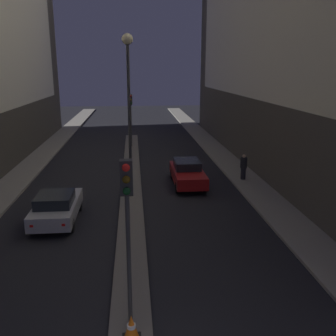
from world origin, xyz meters
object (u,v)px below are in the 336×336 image
object	(u,v)px
street_lamp	(128,82)
car_left_lane	(57,207)
traffic_light_mid	(131,109)
pedestrian_on_right_sidewalk	(244,166)
traffic_cone_near	(131,328)
traffic_light_near	(127,207)
car_right_lane	(187,173)

from	to	relation	value
street_lamp	car_left_lane	size ratio (longest dim) A/B	2.09
traffic_light_mid	pedestrian_on_right_sidewalk	bearing A→B (deg)	-56.98
car_left_lane	traffic_cone_near	bearing A→B (deg)	-67.56
pedestrian_on_right_sidewalk	traffic_light_mid	bearing A→B (deg)	123.02
pedestrian_on_right_sidewalk	car_left_lane	bearing A→B (deg)	-151.98
traffic_light_mid	traffic_cone_near	distance (m)	24.85
traffic_light_near	street_lamp	distance (m)	11.57
traffic_cone_near	pedestrian_on_right_sidewalk	size ratio (longest dim) A/B	0.45
car_left_lane	car_right_lane	world-z (taller)	car_right_lane
traffic_cone_near	car_left_lane	distance (m)	9.01
pedestrian_on_right_sidewalk	street_lamp	bearing A→B (deg)	-165.05
traffic_light_near	car_left_lane	distance (m)	8.76
car_left_lane	street_lamp	bearing A→B (deg)	47.15
street_lamp	car_right_lane	world-z (taller)	street_lamp
traffic_light_near	car_right_lane	xyz separation A→B (m)	(3.41, 12.68, -2.75)
traffic_light_mid	car_right_lane	distance (m)	12.05
car_right_lane	street_lamp	bearing A→B (deg)	-157.17
traffic_cone_near	car_right_lane	world-z (taller)	car_right_lane
traffic_cone_near	car_right_lane	xyz separation A→B (m)	(3.38, 13.43, 0.26)
traffic_cone_near	pedestrian_on_right_sidewalk	world-z (taller)	pedestrian_on_right_sidewalk
traffic_light_mid	pedestrian_on_right_sidewalk	size ratio (longest dim) A/B	2.88
traffic_light_mid	car_left_lane	bearing A→B (deg)	-101.78
car_left_lane	pedestrian_on_right_sidewalk	bearing A→B (deg)	28.02
traffic_cone_near	traffic_light_mid	bearing A→B (deg)	90.07
traffic_light_near	traffic_light_mid	bearing A→B (deg)	90.00
car_left_lane	traffic_light_mid	bearing A→B (deg)	78.22
pedestrian_on_right_sidewalk	car_right_lane	bearing A→B (deg)	-173.07
street_lamp	car_right_lane	distance (m)	6.57
traffic_light_near	car_left_lane	bearing A→B (deg)	114.22
street_lamp	car_left_lane	xyz separation A→B (m)	(-3.41, -3.67, -5.45)
traffic_light_near	traffic_cone_near	world-z (taller)	traffic_light_near
car_left_lane	car_right_lane	bearing A→B (deg)	36.85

